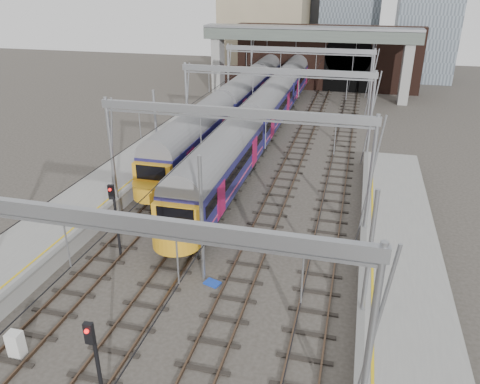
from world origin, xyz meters
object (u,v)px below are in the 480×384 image
(train_second, at_px, (242,96))
(relay_cabinet, at_px, (16,344))
(signal_near_left, at_px, (115,212))
(signal_near_centre, at_px, (96,359))
(train_main, at_px, (281,92))

(train_second, bearing_deg, relay_cabinet, -89.78)
(signal_near_left, relative_size, relay_cabinet, 3.80)
(train_second, bearing_deg, signal_near_centre, -82.60)
(train_main, xyz_separation_m, signal_near_left, (-3.38, -34.37, 0.33))
(train_second, xyz_separation_m, signal_near_left, (0.62, -31.02, 0.37))
(signal_near_centre, height_order, relay_cabinet, signal_near_centre)
(signal_near_centre, relative_size, relay_cabinet, 3.73)
(signal_near_left, height_order, signal_near_centre, signal_near_left)
(train_main, bearing_deg, signal_near_left, -95.62)
(train_main, relative_size, signal_near_left, 14.85)
(signal_near_centre, bearing_deg, train_second, 96.41)
(train_main, distance_m, signal_near_centre, 44.57)
(train_second, relative_size, relay_cabinet, 41.44)
(train_main, height_order, signal_near_left, train_main)
(train_second, relative_size, signal_near_centre, 11.12)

